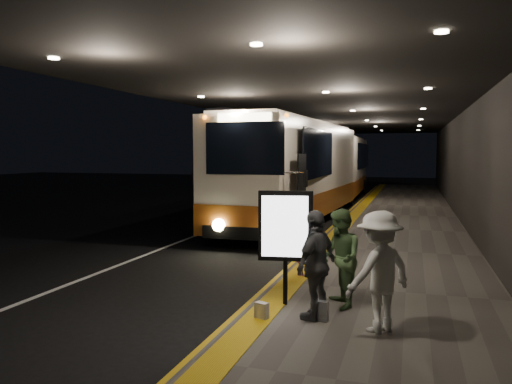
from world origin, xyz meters
The scene contains 18 objects.
ground centered at (0.00, 0.00, 0.00)m, with size 90.00×90.00×0.00m, color black.
lane_line_white centered at (-1.80, 5.00, 0.01)m, with size 0.12×50.00×0.01m, color silver.
kerb_stripe_yellow centered at (2.35, 5.00, 0.01)m, with size 0.18×50.00×0.01m, color gold.
sidewalk centered at (4.75, 5.00, 0.07)m, with size 4.50×50.00×0.15m, color #514C44.
tactile_strip centered at (2.85, 5.00, 0.16)m, with size 0.50×50.00×0.01m, color gold.
terminal_wall centered at (7.00, 5.00, 3.00)m, with size 0.10×50.00×6.00m, color black.
support_columns centered at (-1.50, 4.00, 2.20)m, with size 0.80×24.80×4.40m.
canopy centered at (2.50, 5.00, 4.60)m, with size 9.00×50.00×0.40m, color black.
coach_main centered at (0.75, 6.26, 1.88)m, with size 3.19×12.66×3.92m.
coach_second centered at (0.97, 17.34, 1.76)m, with size 2.69×11.70×3.66m.
passenger_boarding centered at (2.98, -2.37, 0.96)m, with size 0.59×0.39×1.62m, color #BE587F.
passenger_waiting_green centered at (4.03, -4.45, 1.01)m, with size 0.83×0.51×1.71m, color #466739.
passenger_waiting_white centered at (4.75, -5.44, 1.06)m, with size 1.17×0.55×1.82m, color silver.
passenger_waiting_grey centered at (3.75, -5.17, 1.03)m, with size 1.04×0.53×1.77m, color #494B4E.
bag_polka centered at (3.83, -5.26, 0.31)m, with size 0.27×0.12×0.33m, color black.
bag_plain centered at (2.92, -5.45, 0.28)m, with size 0.21×0.13×0.27m, color silver.
info_sign centered at (3.09, -4.60, 1.51)m, with size 0.96×0.26×2.01m.
stanchion_post centered at (2.78, -1.47, 0.70)m, with size 0.05×0.05×1.09m, color black.
Camera 1 is at (5.19, -12.97, 2.83)m, focal length 35.00 mm.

